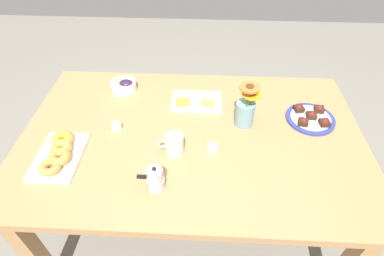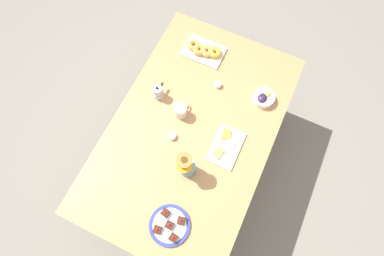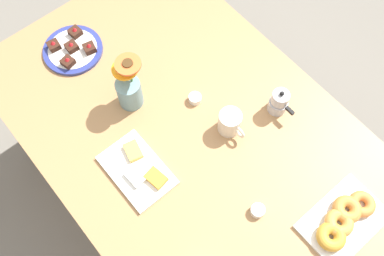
{
  "view_description": "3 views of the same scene",
  "coord_description": "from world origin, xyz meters",
  "px_view_note": "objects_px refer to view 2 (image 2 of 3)",
  "views": [
    {
      "loc": [
        -0.05,
        1.0,
        1.72
      ],
      "look_at": [
        0.0,
        0.0,
        0.78
      ],
      "focal_mm": 28.0,
      "sensor_mm": 36.0,
      "label": 1
    },
    {
      "loc": [
        -0.58,
        -0.27,
        2.53
      ],
      "look_at": [
        0.0,
        0.0,
        0.78
      ],
      "focal_mm": 28.0,
      "sensor_mm": 36.0,
      "label": 2
    },
    {
      "loc": [
        0.49,
        -0.41,
        2.15
      ],
      "look_at": [
        0.0,
        0.0,
        0.78
      ],
      "focal_mm": 40.0,
      "sensor_mm": 36.0,
      "label": 3
    }
  ],
  "objects_px": {
    "coffee_mug": "(181,111)",
    "moka_pot": "(158,92)",
    "dining_table": "(192,135)",
    "jam_cup_berry": "(218,85)",
    "cheese_platter": "(226,146)",
    "flower_vase": "(187,167)",
    "jam_cup_honey": "(172,136)",
    "dessert_plate": "(170,225)",
    "grape_bowl": "(264,98)",
    "croissant_platter": "(204,50)"
  },
  "relations": [
    {
      "from": "grape_bowl",
      "to": "flower_vase",
      "type": "height_order",
      "value": "flower_vase"
    },
    {
      "from": "croissant_platter",
      "to": "moka_pot",
      "type": "distance_m",
      "value": 0.46
    },
    {
      "from": "flower_vase",
      "to": "cheese_platter",
      "type": "bearing_deg",
      "value": -32.12
    },
    {
      "from": "grape_bowl",
      "to": "jam_cup_honey",
      "type": "bearing_deg",
      "value": 138.76
    },
    {
      "from": "coffee_mug",
      "to": "jam_cup_berry",
      "type": "bearing_deg",
      "value": -25.04
    },
    {
      "from": "grape_bowl",
      "to": "croissant_platter",
      "type": "relative_size",
      "value": 0.49
    },
    {
      "from": "dining_table",
      "to": "jam_cup_berry",
      "type": "xyz_separation_m",
      "value": [
        0.36,
        -0.02,
        0.1
      ]
    },
    {
      "from": "dining_table",
      "to": "jam_cup_honey",
      "type": "distance_m",
      "value": 0.17
    },
    {
      "from": "dining_table",
      "to": "cheese_platter",
      "type": "xyz_separation_m",
      "value": [
        -0.01,
        -0.24,
        0.1
      ]
    },
    {
      "from": "jam_cup_honey",
      "to": "dessert_plate",
      "type": "bearing_deg",
      "value": -154.88
    },
    {
      "from": "jam_cup_honey",
      "to": "jam_cup_berry",
      "type": "height_order",
      "value": "same"
    },
    {
      "from": "jam_cup_honey",
      "to": "moka_pot",
      "type": "height_order",
      "value": "moka_pot"
    },
    {
      "from": "coffee_mug",
      "to": "dessert_plate",
      "type": "xyz_separation_m",
      "value": [
        -0.65,
        -0.25,
        -0.04
      ]
    },
    {
      "from": "cheese_platter",
      "to": "jam_cup_berry",
      "type": "height_order",
      "value": "cheese_platter"
    },
    {
      "from": "grape_bowl",
      "to": "cheese_platter",
      "type": "xyz_separation_m",
      "value": [
        -0.4,
        0.1,
        -0.02
      ]
    },
    {
      "from": "croissant_platter",
      "to": "coffee_mug",
      "type": "bearing_deg",
      "value": -173.48
    },
    {
      "from": "coffee_mug",
      "to": "moka_pot",
      "type": "height_order",
      "value": "moka_pot"
    },
    {
      "from": "jam_cup_berry",
      "to": "flower_vase",
      "type": "xyz_separation_m",
      "value": [
        -0.61,
        -0.07,
        0.07
      ]
    },
    {
      "from": "croissant_platter",
      "to": "cheese_platter",
      "type": "bearing_deg",
      "value": -144.58
    },
    {
      "from": "grape_bowl",
      "to": "jam_cup_berry",
      "type": "relative_size",
      "value": 2.88
    },
    {
      "from": "coffee_mug",
      "to": "jam_cup_berry",
      "type": "height_order",
      "value": "coffee_mug"
    },
    {
      "from": "dining_table",
      "to": "moka_pot",
      "type": "xyz_separation_m",
      "value": [
        0.13,
        0.3,
        0.13
      ]
    },
    {
      "from": "croissant_platter",
      "to": "dessert_plate",
      "type": "bearing_deg",
      "value": -165.17
    },
    {
      "from": "jam_cup_honey",
      "to": "jam_cup_berry",
      "type": "bearing_deg",
      "value": -14.13
    },
    {
      "from": "coffee_mug",
      "to": "dessert_plate",
      "type": "bearing_deg",
      "value": -159.26
    },
    {
      "from": "moka_pot",
      "to": "dining_table",
      "type": "bearing_deg",
      "value": -112.62
    },
    {
      "from": "croissant_platter",
      "to": "moka_pot",
      "type": "height_order",
      "value": "moka_pot"
    },
    {
      "from": "cheese_platter",
      "to": "jam_cup_berry",
      "type": "distance_m",
      "value": 0.43
    },
    {
      "from": "cheese_platter",
      "to": "grape_bowl",
      "type": "bearing_deg",
      "value": -13.54
    },
    {
      "from": "coffee_mug",
      "to": "jam_cup_berry",
      "type": "distance_m",
      "value": 0.32
    },
    {
      "from": "croissant_platter",
      "to": "jam_cup_honey",
      "type": "relative_size",
      "value": 5.86
    },
    {
      "from": "coffee_mug",
      "to": "croissant_platter",
      "type": "height_order",
      "value": "coffee_mug"
    },
    {
      "from": "coffee_mug",
      "to": "flower_vase",
      "type": "distance_m",
      "value": 0.38
    },
    {
      "from": "jam_cup_berry",
      "to": "flower_vase",
      "type": "bearing_deg",
      "value": -173.74
    },
    {
      "from": "cheese_platter",
      "to": "flower_vase",
      "type": "xyz_separation_m",
      "value": [
        -0.24,
        0.15,
        0.07
      ]
    },
    {
      "from": "coffee_mug",
      "to": "croissant_platter",
      "type": "bearing_deg",
      "value": 6.52
    },
    {
      "from": "jam_cup_honey",
      "to": "grape_bowl",
      "type": "bearing_deg",
      "value": -41.24
    },
    {
      "from": "grape_bowl",
      "to": "dining_table",
      "type": "bearing_deg",
      "value": 139.72
    },
    {
      "from": "cheese_platter",
      "to": "jam_cup_honey",
      "type": "distance_m",
      "value": 0.34
    },
    {
      "from": "coffee_mug",
      "to": "moka_pot",
      "type": "distance_m",
      "value": 0.2
    },
    {
      "from": "dining_table",
      "to": "jam_cup_berry",
      "type": "bearing_deg",
      "value": -3.17
    },
    {
      "from": "croissant_platter",
      "to": "jam_cup_honey",
      "type": "distance_m",
      "value": 0.66
    },
    {
      "from": "coffee_mug",
      "to": "dining_table",
      "type": "bearing_deg",
      "value": -122.24
    },
    {
      "from": "dining_table",
      "to": "jam_cup_berry",
      "type": "relative_size",
      "value": 33.33
    },
    {
      "from": "jam_cup_honey",
      "to": "dessert_plate",
      "type": "relative_size",
      "value": 0.2
    },
    {
      "from": "dining_table",
      "to": "dessert_plate",
      "type": "height_order",
      "value": "dessert_plate"
    },
    {
      "from": "coffee_mug",
      "to": "moka_pot",
      "type": "xyz_separation_m",
      "value": [
        0.05,
        0.19,
        0.0
      ]
    },
    {
      "from": "grape_bowl",
      "to": "dessert_plate",
      "type": "relative_size",
      "value": 0.59
    },
    {
      "from": "dessert_plate",
      "to": "coffee_mug",
      "type": "bearing_deg",
      "value": 20.74
    },
    {
      "from": "dining_table",
      "to": "grape_bowl",
      "type": "relative_size",
      "value": 11.58
    }
  ]
}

